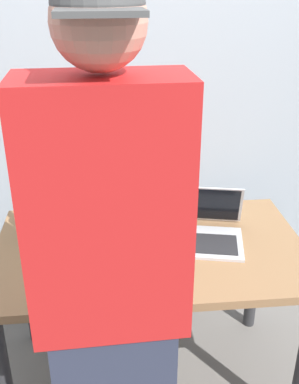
# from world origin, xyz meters

# --- Properties ---
(ground_plane) EXTENTS (8.00, 8.00, 0.00)m
(ground_plane) POSITION_xyz_m (0.00, 0.00, 0.00)
(ground_plane) COLOR slate
(ground_plane) RESTS_ON ground
(desk) EXTENTS (1.29, 0.77, 0.74)m
(desk) POSITION_xyz_m (0.00, 0.00, 0.64)
(desk) COLOR olive
(desk) RESTS_ON ground
(laptop) EXTENTS (0.37, 0.38, 0.20)m
(laptop) POSITION_xyz_m (0.24, 0.05, 0.78)
(laptop) COLOR #B7BABC
(laptop) RESTS_ON desk
(beer_bottle_dark) EXTENTS (0.07, 0.07, 0.32)m
(beer_bottle_dark) POSITION_xyz_m (-0.48, 0.12, 0.87)
(beer_bottle_dark) COLOR #1E5123
(beer_bottle_dark) RESTS_ON desk
(beer_bottle_green) EXTENTS (0.07, 0.07, 0.30)m
(beer_bottle_green) POSITION_xyz_m (-0.40, 0.17, 0.86)
(beer_bottle_green) COLOR brown
(beer_bottle_green) RESTS_ON desk
(person_figure) EXTENTS (0.43, 0.30, 1.81)m
(person_figure) POSITION_xyz_m (-0.17, -0.57, 0.94)
(person_figure) COLOR #2D3347
(person_figure) RESTS_ON ground
(back_wall) EXTENTS (6.00, 0.10, 2.60)m
(back_wall) POSITION_xyz_m (0.00, 0.69, 1.30)
(back_wall) COLOR #99A3AD
(back_wall) RESTS_ON ground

